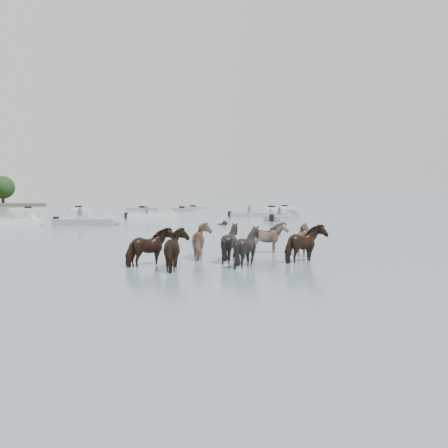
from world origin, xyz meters
name	(u,v)px	position (x,y,z in m)	size (l,w,h in m)	color
ground	(237,262)	(0.00, 0.00, 0.00)	(400.00, 400.00, 0.00)	slate
pony_herd	(238,245)	(0.13, 0.14, 0.49)	(7.06, 3.61, 1.34)	black
swimming_pony	(224,223)	(9.51, 18.74, 0.10)	(0.72, 0.44, 0.44)	black
motorboat_a	(15,223)	(-4.93, 23.73, 0.23)	(5.24, 2.27, 1.92)	silver
motorboat_b	(95,222)	(0.56, 22.77, 0.23)	(5.11, 3.90, 1.92)	gray
motorboat_c	(158,216)	(9.08, 32.59, 0.23)	(5.72, 2.06, 1.92)	silver
motorboat_d	(286,218)	(18.43, 23.06, 0.22)	(5.64, 4.42, 1.92)	gray
motorboat_e	(259,215)	(20.95, 31.88, 0.22)	(6.01, 3.00, 1.92)	gray
distant_flotilla	(20,210)	(-1.50, 72.17, 0.26)	(108.89, 28.03, 0.93)	silver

